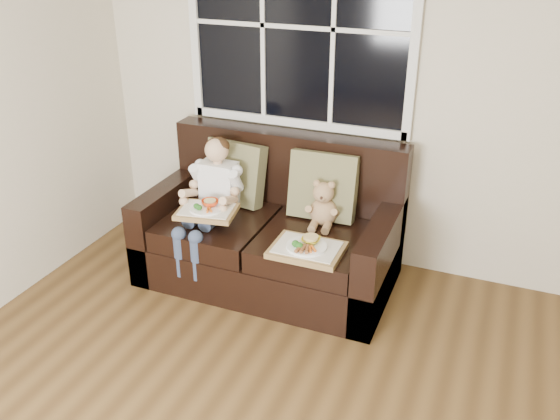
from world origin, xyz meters
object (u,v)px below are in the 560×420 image
at_px(loveseat, 272,236).
at_px(tray_left, 207,210).
at_px(tray_right, 307,248).
at_px(child, 212,191).
at_px(teddy_bear, 323,207).

distance_m(loveseat, tray_left, 0.52).
bearing_deg(tray_left, tray_right, -16.50).
bearing_deg(tray_right, tray_left, 173.53).
relative_size(tray_left, tray_right, 0.97).
distance_m(loveseat, child, 0.52).
relative_size(loveseat, tray_right, 3.88).
distance_m(teddy_bear, tray_right, 0.41).
height_order(child, teddy_bear, child).
xyz_separation_m(child, tray_left, (0.04, -0.17, -0.06)).
height_order(child, tray_left, child).
bearing_deg(teddy_bear, loveseat, 179.90).
xyz_separation_m(loveseat, tray_left, (-0.34, -0.28, 0.26)).
height_order(teddy_bear, tray_left, teddy_bear).
height_order(loveseat, tray_left, loveseat).
xyz_separation_m(tray_left, tray_right, (0.73, -0.08, -0.09)).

